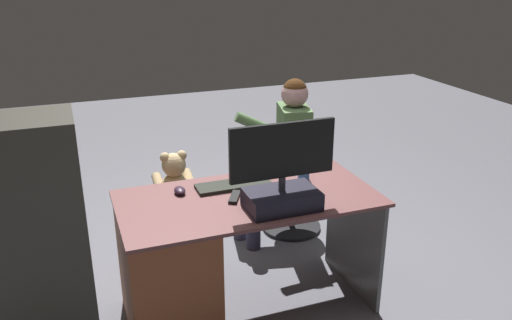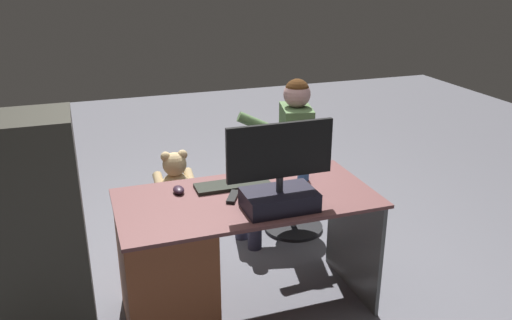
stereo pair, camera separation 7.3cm
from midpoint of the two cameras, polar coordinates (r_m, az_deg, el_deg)
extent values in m
plane|color=slate|center=(3.46, -1.97, -12.67)|extent=(10.00, 10.00, 0.00)
cube|color=brown|center=(2.86, -0.28, -4.16)|extent=(1.39, 0.70, 0.02)
cube|color=brown|center=(2.93, -9.04, -11.69)|extent=(0.44, 0.64, 0.69)
cube|color=#525555|center=(3.27, 11.07, -8.12)|extent=(0.02, 0.63, 0.69)
cube|color=black|center=(2.71, 3.30, -4.29)|extent=(0.37, 0.24, 0.10)
cylinder|color=#333338|center=(2.68, 3.33, -2.61)|extent=(0.04, 0.04, 0.08)
cube|color=black|center=(2.61, 3.42, 1.02)|extent=(0.55, 0.02, 0.28)
cube|color=black|center=(2.62, 3.30, 1.11)|extent=(0.51, 0.00, 0.25)
cube|color=black|center=(2.97, -1.86, -2.69)|extent=(0.42, 0.14, 0.02)
ellipsoid|color=#2D1C29|center=(2.92, -7.63, -3.20)|extent=(0.06, 0.10, 0.04)
cylinder|color=#3372BF|center=(3.06, 5.80, -1.33)|extent=(0.07, 0.07, 0.09)
cube|color=black|center=(2.83, -1.77, -3.99)|extent=(0.11, 0.15, 0.02)
cylinder|color=black|center=(3.63, -7.58, -10.88)|extent=(0.47, 0.47, 0.03)
cylinder|color=gray|center=(3.53, -7.73, -8.18)|extent=(0.04, 0.04, 0.36)
cylinder|color=#464842|center=(3.44, -7.90, -5.08)|extent=(0.37, 0.37, 0.06)
ellipsoid|color=tan|center=(3.38, -8.01, -3.04)|extent=(0.20, 0.17, 0.21)
sphere|color=tan|center=(3.32, -8.15, -0.45)|extent=(0.15, 0.15, 0.15)
sphere|color=beige|center=(3.38, -8.35, -0.26)|extent=(0.06, 0.06, 0.06)
sphere|color=tan|center=(3.31, -7.31, 0.56)|extent=(0.06, 0.06, 0.06)
sphere|color=tan|center=(3.29, -9.09, 0.35)|extent=(0.06, 0.06, 0.06)
cylinder|color=tan|center=(3.41, -6.54, -1.96)|extent=(0.06, 0.16, 0.10)
cylinder|color=tan|center=(3.38, -9.81, -2.37)|extent=(0.06, 0.16, 0.10)
cylinder|color=tan|center=(3.52, -7.49, -3.28)|extent=(0.07, 0.12, 0.07)
cylinder|color=tan|center=(3.50, -9.15, -3.50)|extent=(0.07, 0.12, 0.07)
cylinder|color=black|center=(4.05, 4.55, -7.20)|extent=(0.44, 0.44, 0.03)
cylinder|color=gray|center=(3.96, 4.63, -4.71)|extent=(0.04, 0.04, 0.36)
cylinder|color=#274E5F|center=(3.87, 4.72, -1.87)|extent=(0.36, 0.36, 0.06)
cube|color=#567647|center=(3.77, 4.85, 2.06)|extent=(0.27, 0.36, 0.50)
sphere|color=tan|center=(3.68, 5.01, 7.09)|extent=(0.19, 0.19, 0.19)
sphere|color=#412610|center=(3.67, 5.02, 7.37)|extent=(0.17, 0.17, 0.17)
cylinder|color=#567647|center=(3.52, 4.99, 1.95)|extent=(0.40, 0.17, 0.24)
cylinder|color=#567647|center=(3.83, 1.41, 3.58)|extent=(0.40, 0.17, 0.24)
cylinder|color=#313148|center=(3.68, 3.06, -2.25)|extent=(0.42, 0.20, 0.11)
cylinder|color=#313148|center=(3.68, 0.43, -6.42)|extent=(0.10, 0.10, 0.45)
cylinder|color=#313148|center=(3.81, 1.54, -1.37)|extent=(0.42, 0.20, 0.11)
cylinder|color=#313148|center=(3.81, -1.01, -5.39)|extent=(0.10, 0.10, 0.45)
cube|color=#33322A|center=(2.74, -21.68, -8.52)|extent=(0.44, 0.36, 1.27)
camera|label=1|loc=(0.04, -89.34, 0.25)|focal=37.14mm
camera|label=2|loc=(0.04, 90.66, -0.25)|focal=37.14mm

